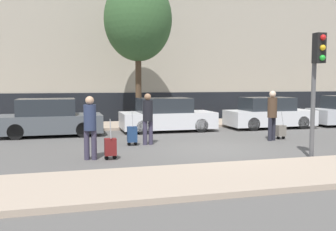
{
  "coord_description": "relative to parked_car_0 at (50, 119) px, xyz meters",
  "views": [
    {
      "loc": [
        -4.56,
        -11.14,
        2.1
      ],
      "look_at": [
        -1.04,
        1.8,
        0.95
      ],
      "focal_mm": 40.0,
      "sensor_mm": 36.0,
      "label": 1
    }
  ],
  "objects": [
    {
      "name": "ground_plane",
      "position": [
        5.23,
        -4.55,
        -0.69
      ],
      "size": [
        80.0,
        80.0,
        0.0
      ],
      "primitive_type": "plane",
      "color": "#565451"
    },
    {
      "name": "sidewalk_near",
      "position": [
        5.23,
        -8.3,
        -0.63
      ],
      "size": [
        28.0,
        2.5,
        0.12
      ],
      "color": "tan",
      "rests_on": "ground_plane"
    },
    {
      "name": "sidewalk_far",
      "position": [
        5.23,
        2.45,
        -0.63
      ],
      "size": [
        28.0,
        3.0,
        0.12
      ],
      "color": "tan",
      "rests_on": "ground_plane"
    },
    {
      "name": "building_facade",
      "position": [
        5.23,
        5.84,
        3.87
      ],
      "size": [
        28.0,
        2.44,
        9.14
      ],
      "color": "#A89E8C",
      "rests_on": "ground_plane"
    },
    {
      "name": "parked_car_0",
      "position": [
        0.0,
        0.0,
        0.0
      ],
      "size": [
        4.01,
        1.88,
        1.49
      ],
      "color": "#4C5156",
      "rests_on": "ground_plane"
    },
    {
      "name": "parked_car_1",
      "position": [
        4.92,
        0.2,
        -0.01
      ],
      "size": [
        4.09,
        1.86,
        1.47
      ],
      "color": "silver",
      "rests_on": "ground_plane"
    },
    {
      "name": "parked_car_2",
      "position": [
        9.87,
        0.01,
        -0.02
      ],
      "size": [
        4.1,
        1.71,
        1.45
      ],
      "color": "silver",
      "rests_on": "ground_plane"
    },
    {
      "name": "pedestrian_left",
      "position": [
        1.28,
        -5.31,
        0.31
      ],
      "size": [
        0.34,
        0.34,
        1.76
      ],
      "rotation": [
        0.0,
        0.0,
        2.89
      ],
      "color": "#383347",
      "rests_on": "ground_plane"
    },
    {
      "name": "trolley_left",
      "position": [
        1.81,
        -5.44,
        -0.33
      ],
      "size": [
        0.34,
        0.29,
        1.13
      ],
      "color": "maroon",
      "rests_on": "ground_plane"
    },
    {
      "name": "pedestrian_center",
      "position": [
        3.34,
        -3.24,
        0.32
      ],
      "size": [
        0.35,
        0.34,
        1.76
      ],
      "rotation": [
        0.0,
        0.0,
        0.05
      ],
      "color": "#383347",
      "rests_on": "ground_plane"
    },
    {
      "name": "trolley_center",
      "position": [
        2.79,
        -3.27,
        -0.31
      ],
      "size": [
        0.34,
        0.29,
        1.19
      ],
      "color": "navy",
      "rests_on": "ground_plane"
    },
    {
      "name": "pedestrian_right",
      "position": [
        7.95,
        -3.51,
        0.36
      ],
      "size": [
        0.34,
        0.34,
        1.84
      ],
      "rotation": [
        0.0,
        0.0,
        3.52
      ],
      "color": "#23232D",
      "rests_on": "ground_plane"
    },
    {
      "name": "trolley_right",
      "position": [
        8.46,
        -3.3,
        -0.37
      ],
      "size": [
        0.34,
        0.29,
        1.07
      ],
      "color": "slate",
      "rests_on": "ground_plane"
    },
    {
      "name": "traffic_light",
      "position": [
        7.24,
        -6.92,
        1.78
      ],
      "size": [
        0.28,
        0.47,
        3.45
      ],
      "color": "#515154",
      "rests_on": "ground_plane"
    },
    {
      "name": "parked_bicycle",
      "position": [
        6.46,
        2.69,
        -0.2
      ],
      "size": [
        1.77,
        0.06,
        0.96
      ],
      "color": "black",
      "rests_on": "sidewalk_far"
    },
    {
      "name": "bare_tree_near_crossing",
      "position": [
        3.94,
        1.62,
        4.34
      ],
      "size": [
        3.14,
        3.14,
        6.85
      ],
      "color": "#4C3826",
      "rests_on": "sidewalk_far"
    }
  ]
}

